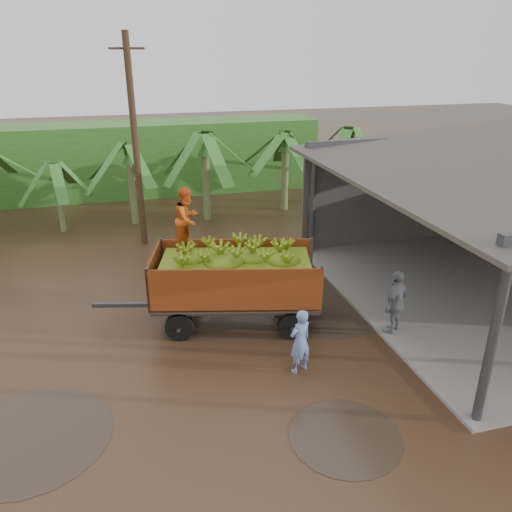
# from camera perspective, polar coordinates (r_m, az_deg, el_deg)

# --- Properties ---
(ground) EXTENTS (100.00, 100.00, 0.00)m
(ground) POSITION_cam_1_polar(r_m,az_deg,el_deg) (12.58, -7.39, -11.69)
(ground) COLOR black
(ground) RESTS_ON ground
(hedge_north) EXTENTS (22.00, 3.00, 3.60)m
(hedge_north) POSITION_cam_1_polar(r_m,az_deg,el_deg) (26.87, -17.03, 10.45)
(hedge_north) COLOR #2D661E
(hedge_north) RESTS_ON ground
(banana_trailer) EXTENTS (6.24, 3.16, 3.75)m
(banana_trailer) POSITION_cam_1_polar(r_m,az_deg,el_deg) (13.47, -2.49, -2.39)
(banana_trailer) COLOR #AD4718
(banana_trailer) RESTS_ON ground
(man_blue) EXTENTS (0.69, 0.58, 1.61)m
(man_blue) POSITION_cam_1_polar(r_m,az_deg,el_deg) (11.72, 5.05, -9.68)
(man_blue) COLOR #667CBB
(man_blue) RESTS_ON ground
(man_grey) EXTENTS (1.14, 0.99, 1.85)m
(man_grey) POSITION_cam_1_polar(r_m,az_deg,el_deg) (13.56, 15.66, -5.17)
(man_grey) COLOR slate
(man_grey) RESTS_ON ground
(utility_pole) EXTENTS (1.20, 0.24, 7.61)m
(utility_pole) POSITION_cam_1_polar(r_m,az_deg,el_deg) (18.96, -13.62, 12.37)
(utility_pole) COLOR #47301E
(utility_pole) RESTS_ON ground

